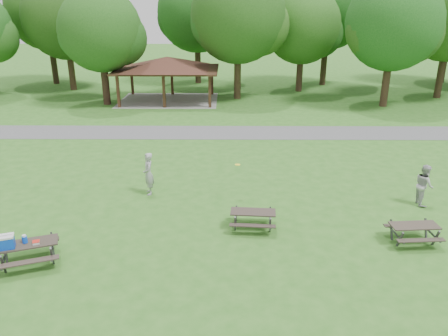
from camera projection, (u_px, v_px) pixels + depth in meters
ground at (195, 241)px, 15.66m from camera, size 160.00×160.00×0.00m
asphalt_path at (210, 132)px, 28.74m from camera, size 120.00×3.20×0.02m
pavilion at (167, 65)px, 37.04m from camera, size 8.60×7.01×3.76m
tree_row_c at (66, 20)px, 40.59m from camera, size 8.19×7.80×10.67m
tree_row_d at (102, 33)px, 34.74m from camera, size 6.93×6.60×9.27m
tree_row_e at (239, 18)px, 36.63m from camera, size 8.40×8.00×11.02m
tree_row_f at (303, 28)px, 40.19m from camera, size 7.35×7.00×9.55m
tree_row_g at (394, 26)px, 33.89m from camera, size 7.77×7.40×10.25m
tree_deep_a at (48, 12)px, 43.68m from camera, size 8.40×8.00×11.38m
tree_deep_b at (198, 15)px, 44.10m from camera, size 8.40×8.00×11.13m
tree_deep_c at (329, 9)px, 42.86m from camera, size 8.82×8.40×11.90m
picnic_table_near at (21, 246)px, 13.94m from camera, size 2.27×2.04×1.30m
picnic_table_middle at (253, 215)px, 16.38m from camera, size 1.78×1.48×0.73m
picnic_table_far at (414, 229)px, 15.40m from camera, size 1.76×1.46×0.72m
frisbee_in_flight at (238, 165)px, 18.70m from camera, size 0.30×0.30×0.02m
frisbee_thrower at (148, 174)px, 19.23m from camera, size 0.63×0.79×1.91m
frisbee_catcher at (424, 185)px, 18.25m from camera, size 0.69×0.87×1.77m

